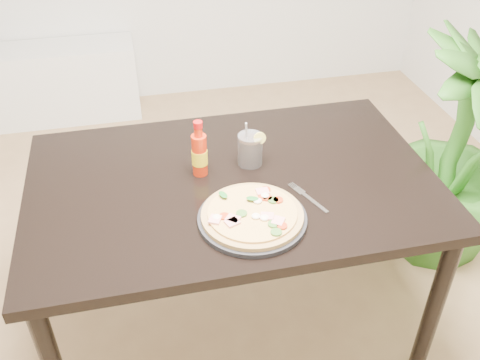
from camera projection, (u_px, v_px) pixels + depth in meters
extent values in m
plane|color=#9E7A51|center=(200.00, 340.00, 2.20)|extent=(4.50, 4.50, 0.00)
cube|color=black|center=(232.00, 183.00, 1.86)|extent=(1.40, 0.90, 0.04)
cylinder|color=black|center=(434.00, 309.00, 1.88)|extent=(0.06, 0.06, 0.71)
cylinder|color=black|center=(67.00, 220.00, 2.27)|extent=(0.06, 0.06, 0.71)
cylinder|color=black|center=(350.00, 182.00, 2.50)|extent=(0.06, 0.06, 0.71)
cylinder|color=black|center=(252.00, 219.00, 1.66)|extent=(0.34, 0.34, 0.02)
cylinder|color=tan|center=(252.00, 215.00, 1.65)|extent=(0.32, 0.32, 0.01)
cylinder|color=#DDC760|center=(252.00, 212.00, 1.65)|extent=(0.28, 0.28, 0.01)
cube|color=pink|center=(267.00, 216.00, 1.62)|extent=(0.05, 0.04, 0.01)
cube|color=pink|center=(233.00, 219.00, 1.61)|extent=(0.05, 0.05, 0.01)
cube|color=pink|center=(232.00, 222.00, 1.60)|extent=(0.05, 0.05, 0.01)
cube|color=pink|center=(215.00, 219.00, 1.61)|extent=(0.05, 0.05, 0.01)
cube|color=pink|center=(278.00, 221.00, 1.60)|extent=(0.05, 0.05, 0.01)
cube|color=pink|center=(262.00, 191.00, 1.72)|extent=(0.04, 0.04, 0.01)
cylinder|color=#B83213|center=(267.00, 198.00, 1.69)|extent=(0.03, 0.03, 0.01)
cylinder|color=#B83213|center=(278.00, 200.00, 1.68)|extent=(0.03, 0.03, 0.01)
cylinder|color=#B83213|center=(263.00, 197.00, 1.70)|extent=(0.03, 0.03, 0.01)
cylinder|color=#B83213|center=(266.00, 190.00, 1.73)|extent=(0.03, 0.03, 0.01)
cylinder|color=#B83213|center=(224.00, 216.00, 1.62)|extent=(0.03, 0.03, 0.01)
cylinder|color=#B83213|center=(282.00, 226.00, 1.58)|extent=(0.03, 0.03, 0.01)
cylinder|color=#3C7125|center=(273.00, 224.00, 1.59)|extent=(0.03, 0.03, 0.01)
cylinder|color=#3C7125|center=(276.00, 232.00, 1.56)|extent=(0.03, 0.03, 0.01)
cylinder|color=#3C7125|center=(242.00, 213.00, 1.63)|extent=(0.03, 0.03, 0.01)
cylinder|color=#3C7125|center=(273.00, 200.00, 1.68)|extent=(0.03, 0.03, 0.01)
ellipsoid|color=white|center=(258.00, 201.00, 1.68)|extent=(0.03, 0.03, 0.01)
ellipsoid|color=white|center=(265.00, 196.00, 1.70)|extent=(0.03, 0.03, 0.01)
ellipsoid|color=white|center=(264.00, 218.00, 1.61)|extent=(0.03, 0.03, 0.01)
ellipsoid|color=white|center=(256.00, 216.00, 1.62)|extent=(0.03, 0.03, 0.01)
ellipsoid|color=white|center=(217.00, 217.00, 1.61)|extent=(0.03, 0.03, 0.01)
ellipsoid|color=#1A6E21|center=(223.00, 194.00, 1.70)|extent=(0.03, 0.05, 0.00)
ellipsoid|color=#1A6E21|center=(252.00, 198.00, 1.68)|extent=(0.05, 0.03, 0.00)
cylinder|color=red|center=(200.00, 155.00, 1.83)|extent=(0.06, 0.06, 0.15)
cylinder|color=yellow|center=(200.00, 157.00, 1.83)|extent=(0.05, 0.05, 0.05)
cylinder|color=red|center=(198.00, 132.00, 1.77)|extent=(0.03, 0.03, 0.03)
cylinder|color=red|center=(198.00, 125.00, 1.76)|extent=(0.03, 0.03, 0.02)
cylinder|color=black|center=(250.00, 151.00, 1.89)|extent=(0.08, 0.08, 0.10)
cylinder|color=silver|center=(250.00, 150.00, 1.89)|extent=(0.09, 0.09, 0.11)
cylinder|color=#F2E059|center=(260.00, 138.00, 1.85)|extent=(0.04, 0.01, 0.04)
cylinder|color=#B2B2B7|center=(247.00, 140.00, 1.88)|extent=(0.03, 0.06, 0.17)
cube|color=silver|center=(315.00, 203.00, 1.73)|extent=(0.06, 0.12, 0.00)
cube|color=silver|center=(299.00, 191.00, 1.78)|extent=(0.04, 0.05, 0.00)
cube|color=silver|center=(291.00, 187.00, 1.80)|extent=(0.01, 0.03, 0.00)
cube|color=silver|center=(292.00, 186.00, 1.80)|extent=(0.01, 0.03, 0.00)
cube|color=silver|center=(294.00, 186.00, 1.81)|extent=(0.01, 0.03, 0.00)
cube|color=silver|center=(295.00, 185.00, 1.81)|extent=(0.01, 0.03, 0.00)
imported|color=#2B691C|center=(455.00, 153.00, 2.37)|extent=(0.84, 0.84, 1.07)
cylinder|color=brown|center=(435.00, 225.00, 2.62)|extent=(0.28, 0.28, 0.22)
cube|color=white|center=(30.00, 85.00, 3.55)|extent=(1.40, 0.34, 0.50)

